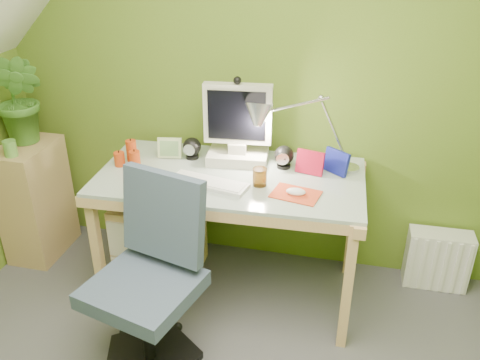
% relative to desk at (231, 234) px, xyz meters
% --- Properties ---
extents(wall_back, '(3.20, 0.01, 2.40)m').
position_rel_desk_xyz_m(wall_back, '(0.10, 0.42, 0.81)').
color(wall_back, olive).
rests_on(wall_back, floor).
extents(desk, '(1.48, 0.78, 0.78)m').
position_rel_desk_xyz_m(desk, '(0.00, 0.00, 0.00)').
color(desk, tan).
rests_on(desk, floor).
extents(monitor, '(0.42, 0.27, 0.55)m').
position_rel_desk_xyz_m(monitor, '(0.00, 0.18, 0.66)').
color(monitor, beige).
rests_on(monitor, desk).
extents(speaker_left, '(0.11, 0.11, 0.13)m').
position_rel_desk_xyz_m(speaker_left, '(-0.27, 0.16, 0.45)').
color(speaker_left, black).
rests_on(speaker_left, desk).
extents(speaker_right, '(0.13, 0.13, 0.13)m').
position_rel_desk_xyz_m(speaker_right, '(0.27, 0.16, 0.46)').
color(speaker_right, black).
rests_on(speaker_right, desk).
extents(keyboard, '(0.44, 0.21, 0.02)m').
position_rel_desk_xyz_m(keyboard, '(-0.08, -0.14, 0.40)').
color(keyboard, silver).
rests_on(keyboard, desk).
extents(mousepad, '(0.27, 0.21, 0.01)m').
position_rel_desk_xyz_m(mousepad, '(0.38, -0.14, 0.39)').
color(mousepad, '#C43E1E').
rests_on(mousepad, desk).
extents(mouse, '(0.11, 0.08, 0.03)m').
position_rel_desk_xyz_m(mouse, '(0.38, -0.14, 0.41)').
color(mouse, white).
rests_on(mouse, mousepad).
extents(amber_tumbler, '(0.08, 0.08, 0.10)m').
position_rel_desk_xyz_m(amber_tumbler, '(0.18, -0.08, 0.44)').
color(amber_tumbler, brown).
rests_on(amber_tumbler, desk).
extents(candle_cluster, '(0.17, 0.15, 0.12)m').
position_rel_desk_xyz_m(candle_cluster, '(-0.60, 0.01, 0.45)').
color(candle_cluster, '#BB3A10').
rests_on(candle_cluster, desk).
extents(photo_frame_red, '(0.15, 0.06, 0.13)m').
position_rel_desk_xyz_m(photo_frame_red, '(0.42, 0.12, 0.46)').
color(photo_frame_red, '#AF122F').
rests_on(photo_frame_red, desk).
extents(photo_frame_blue, '(0.14, 0.11, 0.13)m').
position_rel_desk_xyz_m(photo_frame_blue, '(0.56, 0.16, 0.46)').
color(photo_frame_blue, navy).
rests_on(photo_frame_blue, desk).
extents(photo_frame_green, '(0.14, 0.04, 0.12)m').
position_rel_desk_xyz_m(photo_frame_green, '(-0.40, 0.14, 0.45)').
color(photo_frame_green, '#BBCF8E').
rests_on(photo_frame_green, desk).
extents(desk_lamp, '(0.64, 0.40, 0.64)m').
position_rel_desk_xyz_m(desk_lamp, '(0.45, 0.18, 0.71)').
color(desk_lamp, silver).
rests_on(desk_lamp, desk).
extents(side_ledge, '(0.29, 0.44, 0.78)m').
position_rel_desk_xyz_m(side_ledge, '(-1.34, 0.10, -0.00)').
color(side_ledge, tan).
rests_on(side_ledge, floor).
extents(potted_plant, '(0.36, 0.31, 0.57)m').
position_rel_desk_xyz_m(potted_plant, '(-1.34, 0.15, 0.67)').
color(potted_plant, '#3B6D24').
rests_on(potted_plant, side_ledge).
extents(green_cup, '(0.09, 0.09, 0.10)m').
position_rel_desk_xyz_m(green_cup, '(-1.32, -0.05, 0.44)').
color(green_cup, '#5E963E').
rests_on(green_cup, side_ledge).
extents(task_chair, '(0.66, 0.66, 0.98)m').
position_rel_desk_xyz_m(task_chair, '(-0.26, -0.67, 0.10)').
color(task_chair, '#3A4A60').
rests_on(task_chair, floor).
extents(radiator, '(0.37, 0.16, 0.37)m').
position_rel_desk_xyz_m(radiator, '(1.22, 0.32, -0.20)').
color(radiator, silver).
rests_on(radiator, floor).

